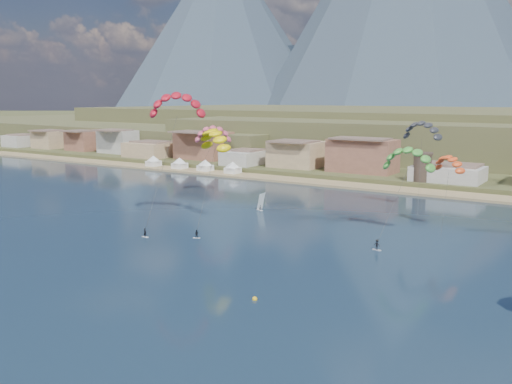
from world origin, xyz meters
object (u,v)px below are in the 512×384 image
watchtower (422,167)px  buoy (255,299)px  windsurfer (260,205)px  kitesurfer_red (177,101)px  kitesurfer_yellow (215,136)px  kitesurfer_green (408,156)px

watchtower → buoy: 105.62m
buoy → watchtower: bearing=95.4°
buoy → windsurfer: bearing=122.1°
kitesurfer_red → buoy: (40.07, -31.19, -25.78)m
kitesurfer_yellow → windsurfer: (0.97, 16.24, -17.21)m
watchtower → kitesurfer_green: kitesurfer_green is taller
kitesurfer_yellow → kitesurfer_green: size_ratio=1.14×
watchtower → kitesurfer_green: bearing=-75.9°
kitesurfer_red → windsurfer: bearing=68.2°
watchtower → kitesurfer_red: 82.10m
kitesurfer_yellow → windsurfer: 23.68m
windsurfer → kitesurfer_green: bearing=-8.1°
kitesurfer_yellow → kitesurfer_green: (38.07, 10.96, -2.91)m
kitesurfer_red → kitesurfer_yellow: bearing=28.0°
watchtower → kitesurfer_yellow: kitesurfer_yellow is taller
kitesurfer_yellow → windsurfer: bearing=86.6°
watchtower → kitesurfer_green: 61.63m
kitesurfer_red → kitesurfer_yellow: kitesurfer_red is taller
kitesurfer_red → kitesurfer_yellow: 10.86m
watchtower → windsurfer: size_ratio=2.07×
kitesurfer_green → windsurfer: size_ratio=4.85×
kitesurfer_red → windsurfer: kitesurfer_red is taller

